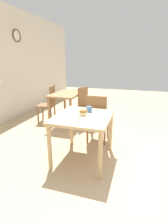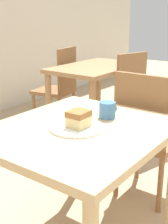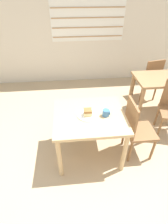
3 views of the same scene
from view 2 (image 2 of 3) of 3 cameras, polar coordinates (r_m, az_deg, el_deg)
name	(u,v)px [view 2 (image 2 of 3)]	position (r m, az deg, el deg)	size (l,w,h in m)	color
dining_table_near	(80,147)	(1.62, -0.73, -6.38)	(0.93, 0.82, 0.72)	tan
dining_table_far	(96,79)	(3.19, 2.22, 6.07)	(0.97, 0.62, 0.76)	#9E754C
chair_near_window	(146,134)	(2.15, 11.27, -4.00)	(0.39, 0.39, 0.91)	brown
chair_far_corner	(139,100)	(2.97, 10.04, 2.19)	(0.48, 0.48, 0.91)	brown
chair_far_opposite	(59,86)	(3.50, -4.62, 4.78)	(0.45, 0.45, 0.91)	brown
plate	(77,127)	(1.56, -1.34, -2.84)	(0.28, 0.28, 0.01)	white
cake_slice	(78,119)	(1.53, -1.02, -1.25)	(0.10, 0.09, 0.08)	#E0C67F
coffee_mug	(108,110)	(1.71, 4.36, 0.39)	(0.10, 0.09, 0.09)	teal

